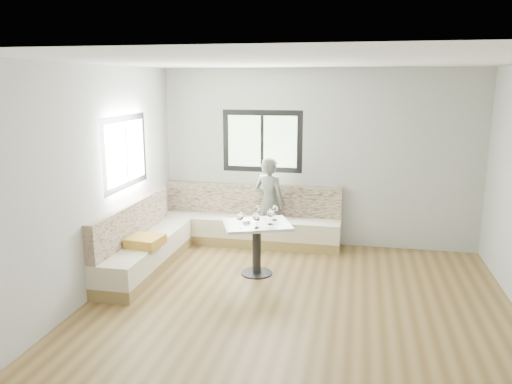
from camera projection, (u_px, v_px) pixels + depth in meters
room at (293, 189)px, 5.58m from camera, size 5.01×5.01×2.81m
banquette at (207, 233)px, 7.59m from camera, size 2.90×2.80×0.95m
table at (257, 236)px, 6.76m from camera, size 1.07×0.96×0.72m
person at (270, 203)px, 7.83m from camera, size 0.63×0.53×1.45m
olive_ramekin at (246, 221)px, 6.72m from camera, size 0.11×0.11×0.04m
wine_glass_a at (240, 217)px, 6.47m from camera, size 0.10×0.10×0.21m
wine_glass_b at (256, 217)px, 6.46m from camera, size 0.10×0.10×0.21m
wine_glass_c at (270, 214)px, 6.63m from camera, size 0.10×0.10×0.21m
wine_glass_d at (257, 210)px, 6.83m from camera, size 0.10×0.10×0.21m
wine_glass_e at (275, 210)px, 6.83m from camera, size 0.10×0.10×0.21m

